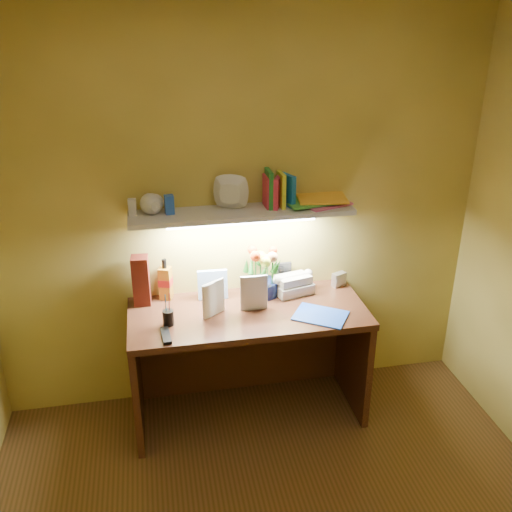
{
  "coord_description": "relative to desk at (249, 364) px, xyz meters",
  "views": [
    {
      "loc": [
        -0.51,
        -1.69,
        2.42
      ],
      "look_at": [
        0.08,
        1.35,
        1.03
      ],
      "focal_mm": 40.0,
      "sensor_mm": 36.0,
      "label": 1
    }
  ],
  "objects": [
    {
      "name": "desk",
      "position": [
        0.0,
        0.0,
        0.0
      ],
      "size": [
        1.4,
        0.6,
        0.75
      ],
      "primitive_type": "cube",
      "color": "#33150D",
      "rests_on": "ground"
    },
    {
      "name": "flower_bouquet",
      "position": [
        0.13,
        0.18,
        0.54
      ],
      "size": [
        0.25,
        0.25,
        0.33
      ],
      "primitive_type": null,
      "rotation": [
        0.0,
        0.0,
        -0.28
      ],
      "color": "#091133",
      "rests_on": "desk"
    },
    {
      "name": "telephone",
      "position": [
        0.31,
        0.18,
        0.44
      ],
      "size": [
        0.26,
        0.22,
        0.14
      ],
      "primitive_type": null,
      "rotation": [
        0.0,
        0.0,
        0.23
      ],
      "color": "beige",
      "rests_on": "desk"
    },
    {
      "name": "desk_clock",
      "position": [
        0.63,
        0.21,
        0.42
      ],
      "size": [
        0.1,
        0.08,
        0.09
      ],
      "primitive_type": "cube",
      "rotation": [
        0.0,
        0.0,
        0.41
      ],
      "color": "silver",
      "rests_on": "desk"
    },
    {
      "name": "whisky_bottle",
      "position": [
        -0.46,
        0.25,
        0.51
      ],
      "size": [
        0.09,
        0.09,
        0.26
      ],
      "primitive_type": null,
      "rotation": [
        0.0,
        0.0,
        -0.33
      ],
      "color": "#A36716",
      "rests_on": "desk"
    },
    {
      "name": "whisky_box",
      "position": [
        -0.61,
        0.21,
        0.53
      ],
      "size": [
        0.11,
        0.11,
        0.31
      ],
      "primitive_type": "cube",
      "rotation": [
        0.0,
        0.0,
        -0.07
      ],
      "color": "#4F170E",
      "rests_on": "desk"
    },
    {
      "name": "pen_cup",
      "position": [
        -0.47,
        -0.07,
        0.45
      ],
      "size": [
        0.08,
        0.08,
        0.15
      ],
      "primitive_type": "cylinder",
      "rotation": [
        0.0,
        0.0,
        0.33
      ],
      "color": "black",
      "rests_on": "desk"
    },
    {
      "name": "art_card",
      "position": [
        -0.18,
        0.2,
        0.47
      ],
      "size": [
        0.18,
        0.04,
        0.18
      ],
      "primitive_type": null,
      "rotation": [
        0.0,
        0.0,
        -0.04
      ],
      "color": "white",
      "rests_on": "desk"
    },
    {
      "name": "tv_remote",
      "position": [
        -0.49,
        -0.2,
        0.38
      ],
      "size": [
        0.06,
        0.16,
        0.02
      ],
      "primitive_type": "cube",
      "rotation": [
        0.0,
        0.0,
        0.07
      ],
      "color": "black",
      "rests_on": "desk"
    },
    {
      "name": "blue_folder",
      "position": [
        0.4,
        -0.14,
        0.38
      ],
      "size": [
        0.36,
        0.34,
        0.01
      ],
      "primitive_type": "cube",
      "rotation": [
        0.0,
        0.0,
        -0.58
      ],
      "color": "blue",
      "rests_on": "desk"
    },
    {
      "name": "desk_book_a",
      "position": [
        -0.27,
        -0.06,
        0.48
      ],
      "size": [
        0.15,
        0.1,
        0.22
      ],
      "primitive_type": "imported",
      "rotation": [
        0.0,
        0.0,
        0.56
      ],
      "color": "white",
      "rests_on": "desk"
    },
    {
      "name": "desk_book_b",
      "position": [
        -0.04,
        0.01,
        0.49
      ],
      "size": [
        0.16,
        0.02,
        0.22
      ],
      "primitive_type": "imported",
      "rotation": [
        0.0,
        0.0,
        -0.04
      ],
      "color": "silver",
      "rests_on": "desk"
    },
    {
      "name": "wall_shelf",
      "position": [
        0.01,
        0.18,
        0.96
      ],
      "size": [
        1.31,
        0.31,
        0.25
      ],
      "color": "silver",
      "rests_on": "ground"
    }
  ]
}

